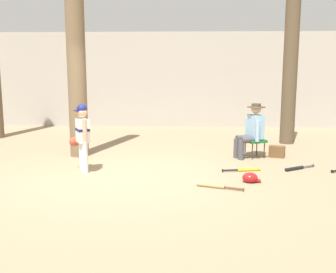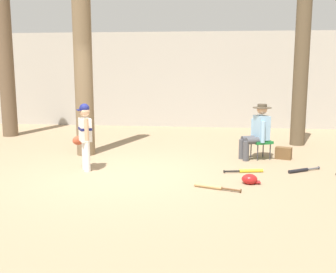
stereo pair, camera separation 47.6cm
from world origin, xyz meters
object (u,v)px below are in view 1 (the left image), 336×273
object	(u,v)px
handbag_beside_stool	(277,152)
young_ballplayer	(82,133)
seated_spectator	(251,129)
bat_wood_tan	(214,186)
bat_yellow_trainer	(246,169)
tree_behind_spectator	(290,71)
folding_stool	(255,141)
tree_near_player	(75,25)
batting_helmet_red	(250,178)
bat_black_composite	(297,168)

from	to	relation	value
handbag_beside_stool	young_ballplayer	bearing A→B (deg)	-160.48
seated_spectator	bat_wood_tan	world-z (taller)	seated_spectator
seated_spectator	bat_yellow_trainer	size ratio (longest dim) A/B	1.58
bat_wood_tan	tree_behind_spectator	bearing A→B (deg)	62.06
folding_stool	seated_spectator	xyz separation A→B (m)	(-0.09, -0.04, 0.28)
tree_behind_spectator	young_ballplayer	distance (m)	5.69
tree_near_player	young_ballplayer	world-z (taller)	tree_near_player
young_ballplayer	seated_spectator	xyz separation A→B (m)	(3.40, 1.35, -0.10)
bat_wood_tan	bat_yellow_trainer	size ratio (longest dim) A/B	1.02
bat_yellow_trainer	batting_helmet_red	xyz separation A→B (m)	(-0.03, -0.75, 0.05)
bat_wood_tan	tree_near_player	bearing A→B (deg)	140.83
folding_stool	bat_wood_tan	distance (m)	2.59
young_ballplayer	bat_yellow_trainer	world-z (taller)	young_ballplayer
bat_black_composite	batting_helmet_red	xyz separation A→B (m)	(-1.04, -0.91, 0.05)
handbag_beside_stool	bat_yellow_trainer	distance (m)	1.52
tree_behind_spectator	seated_spectator	world-z (taller)	tree_behind_spectator
bat_wood_tan	bat_black_composite	bearing A→B (deg)	37.05
tree_near_player	batting_helmet_red	distance (m)	4.92
seated_spectator	handbag_beside_stool	bearing A→B (deg)	6.39
young_ballplayer	tree_near_player	bearing A→B (deg)	107.26
folding_stool	bat_black_composite	world-z (taller)	folding_stool
folding_stool	batting_helmet_red	distance (m)	2.03
tree_behind_spectator	bat_wood_tan	distance (m)	4.97
young_ballplayer	folding_stool	bearing A→B (deg)	21.66
seated_spectator	batting_helmet_red	world-z (taller)	seated_spectator
tree_near_player	batting_helmet_red	world-z (taller)	tree_near_player
folding_stool	bat_yellow_trainer	distance (m)	1.31
tree_near_player	handbag_beside_stool	size ratio (longest dim) A/B	18.47
folding_stool	young_ballplayer	bearing A→B (deg)	-158.34
handbag_beside_stool	bat_black_composite	distance (m)	1.11
seated_spectator	bat_black_composite	bearing A→B (deg)	-54.34
handbag_beside_stool	bat_wood_tan	distance (m)	2.83
bat_black_composite	bat_yellow_trainer	xyz separation A→B (m)	(-1.01, -0.15, 0.00)
batting_helmet_red	bat_wood_tan	bearing A→B (deg)	-150.29
folding_stool	bat_wood_tan	world-z (taller)	folding_stool
tree_behind_spectator	bat_black_composite	world-z (taller)	tree_behind_spectator
tree_behind_spectator	bat_wood_tan	xyz separation A→B (m)	(-2.16, -4.08, -1.85)
tree_near_player	folding_stool	world-z (taller)	tree_near_player
tree_near_player	bat_wood_tan	size ratio (longest dim) A/B	8.10
bat_wood_tan	handbag_beside_stool	bearing A→B (deg)	56.96
tree_behind_spectator	handbag_beside_stool	distance (m)	2.52
bat_black_composite	bat_wood_tan	distance (m)	2.12
bat_yellow_trainer	handbag_beside_stool	bearing A→B (deg)	55.46
tree_near_player	bat_wood_tan	world-z (taller)	tree_near_player
seated_spectator	folding_stool	bearing A→B (deg)	22.68
batting_helmet_red	tree_behind_spectator	bearing A→B (deg)	67.80
batting_helmet_red	bat_yellow_trainer	bearing A→B (deg)	87.40
handbag_beside_stool	tree_behind_spectator	bearing A→B (deg)	70.02
young_ballplayer	handbag_beside_stool	world-z (taller)	young_ballplayer
handbag_beside_stool	bat_black_composite	size ratio (longest dim) A/B	0.50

